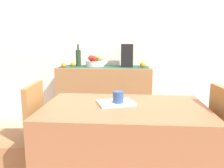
{
  "coord_description": "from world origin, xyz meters",
  "views": [
    {
      "loc": [
        0.15,
        -2.3,
        1.25
      ],
      "look_at": [
        -0.06,
        0.35,
        0.74
      ],
      "focal_mm": 37.72,
      "sensor_mm": 36.0,
      "label": 1
    }
  ],
  "objects_px": {
    "dining_table": "(124,150)",
    "chair_near_window": "(18,158)",
    "fruit_bowl": "(95,64)",
    "open_book": "(116,103)",
    "coffee_maker": "(127,56)",
    "coffee_cup": "(118,98)",
    "sideboard_console": "(105,98)",
    "wine_bottle": "(78,58)"
  },
  "relations": [
    {
      "from": "coffee_maker",
      "to": "coffee_cup",
      "type": "distance_m",
      "value": 1.44
    },
    {
      "from": "sideboard_console",
      "to": "coffee_cup",
      "type": "xyz_separation_m",
      "value": [
        0.27,
        -1.42,
        0.36
      ]
    },
    {
      "from": "dining_table",
      "to": "coffee_cup",
      "type": "bearing_deg",
      "value": 147.73
    },
    {
      "from": "fruit_bowl",
      "to": "open_book",
      "type": "relative_size",
      "value": 0.92
    },
    {
      "from": "wine_bottle",
      "to": "open_book",
      "type": "distance_m",
      "value": 1.54
    },
    {
      "from": "dining_table",
      "to": "chair_near_window",
      "type": "bearing_deg",
      "value": 179.92
    },
    {
      "from": "fruit_bowl",
      "to": "wine_bottle",
      "type": "distance_m",
      "value": 0.24
    },
    {
      "from": "dining_table",
      "to": "open_book",
      "type": "bearing_deg",
      "value": 142.12
    },
    {
      "from": "wine_bottle",
      "to": "chair_near_window",
      "type": "distance_m",
      "value": 1.64
    },
    {
      "from": "sideboard_console",
      "to": "wine_bottle",
      "type": "relative_size",
      "value": 4.17
    },
    {
      "from": "dining_table",
      "to": "open_book",
      "type": "height_order",
      "value": "open_book"
    },
    {
      "from": "coffee_maker",
      "to": "coffee_cup",
      "type": "height_order",
      "value": "coffee_maker"
    },
    {
      "from": "dining_table",
      "to": "coffee_cup",
      "type": "height_order",
      "value": "coffee_cup"
    },
    {
      "from": "sideboard_console",
      "to": "coffee_cup",
      "type": "bearing_deg",
      "value": -79.37
    },
    {
      "from": "dining_table",
      "to": "chair_near_window",
      "type": "height_order",
      "value": "chair_near_window"
    },
    {
      "from": "coffee_cup",
      "to": "chair_near_window",
      "type": "distance_m",
      "value": 1.0
    },
    {
      "from": "wine_bottle",
      "to": "chair_near_window",
      "type": "bearing_deg",
      "value": -98.52
    },
    {
      "from": "fruit_bowl",
      "to": "chair_near_window",
      "type": "xyz_separation_m",
      "value": [
        -0.45,
        -1.45,
        -0.66
      ]
    },
    {
      "from": "fruit_bowl",
      "to": "chair_near_window",
      "type": "relative_size",
      "value": 0.29
    },
    {
      "from": "sideboard_console",
      "to": "fruit_bowl",
      "type": "xyz_separation_m",
      "value": [
        -0.13,
        0.0,
        0.48
      ]
    },
    {
      "from": "coffee_maker",
      "to": "open_book",
      "type": "bearing_deg",
      "value": -92.65
    },
    {
      "from": "wine_bottle",
      "to": "coffee_cup",
      "type": "height_order",
      "value": "wine_bottle"
    },
    {
      "from": "fruit_bowl",
      "to": "open_book",
      "type": "distance_m",
      "value": 1.46
    },
    {
      "from": "coffee_maker",
      "to": "fruit_bowl",
      "type": "bearing_deg",
      "value": 180.0
    },
    {
      "from": "sideboard_console",
      "to": "wine_bottle",
      "type": "height_order",
      "value": "wine_bottle"
    },
    {
      "from": "coffee_cup",
      "to": "fruit_bowl",
      "type": "bearing_deg",
      "value": 105.72
    },
    {
      "from": "sideboard_console",
      "to": "fruit_bowl",
      "type": "height_order",
      "value": "fruit_bowl"
    },
    {
      "from": "wine_bottle",
      "to": "coffee_cup",
      "type": "distance_m",
      "value": 1.57
    },
    {
      "from": "open_book",
      "to": "chair_near_window",
      "type": "distance_m",
      "value": 0.96
    },
    {
      "from": "wine_bottle",
      "to": "sideboard_console",
      "type": "bearing_deg",
      "value": 0.0
    },
    {
      "from": "wine_bottle",
      "to": "open_book",
      "type": "height_order",
      "value": "wine_bottle"
    },
    {
      "from": "fruit_bowl",
      "to": "wine_bottle",
      "type": "xyz_separation_m",
      "value": [
        -0.23,
        0.0,
        0.08
      ]
    },
    {
      "from": "coffee_maker",
      "to": "wine_bottle",
      "type": "bearing_deg",
      "value": 180.0
    },
    {
      "from": "chair_near_window",
      "to": "coffee_maker",
      "type": "bearing_deg",
      "value": 58.42
    },
    {
      "from": "sideboard_console",
      "to": "dining_table",
      "type": "bearing_deg",
      "value": -77.61
    },
    {
      "from": "fruit_bowl",
      "to": "coffee_maker",
      "type": "relative_size",
      "value": 0.82
    },
    {
      "from": "sideboard_console",
      "to": "chair_near_window",
      "type": "height_order",
      "value": "chair_near_window"
    },
    {
      "from": "coffee_maker",
      "to": "coffee_cup",
      "type": "xyz_separation_m",
      "value": [
        -0.04,
        -1.42,
        -0.24
      ]
    },
    {
      "from": "sideboard_console",
      "to": "coffee_maker",
      "type": "bearing_deg",
      "value": 0.0
    },
    {
      "from": "sideboard_console",
      "to": "open_book",
      "type": "bearing_deg",
      "value": -79.98
    },
    {
      "from": "sideboard_console",
      "to": "chair_near_window",
      "type": "xyz_separation_m",
      "value": [
        -0.58,
        -1.45,
        -0.17
      ]
    },
    {
      "from": "fruit_bowl",
      "to": "dining_table",
      "type": "xyz_separation_m",
      "value": [
        0.45,
        -1.45,
        -0.55
      ]
    }
  ]
}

